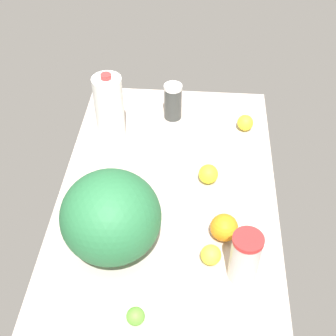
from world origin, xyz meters
The scene contains 10 objects.
countertop centered at (0.00, 0.00, 1.50)cm, with size 120.00×76.00×3.00cm, color #BAAA9D.
shaker_bottle centered at (40.98, 1.13, 10.80)cm, with size 7.36×7.36×15.53cm.
watermelon centered at (-25.92, 15.02, 16.86)cm, with size 30.16×30.16×27.71cm, color #286E3F.
tumbler_cup centered at (-33.96, -24.71, 12.05)cm, with size 8.89×8.89×18.01cm.
milk_jug centered at (27.15, 24.38, 16.48)cm, with size 10.99×10.99×28.52cm.
lemon_near_front centered at (4.65, -14.02, 6.50)cm, with size 7.01×7.01×7.01cm, color yellow.
lime_by_jug centered at (-51.08, 5.01, 5.59)cm, with size 5.18×5.18×5.18cm, color #5FAB36.
lemon_far_back centered at (35.20, -28.33, 6.21)cm, with size 6.42×6.42×6.42cm, color yellow.
orange_loose centered at (-19.86, -19.28, 7.46)cm, with size 8.91×8.91×8.91cm, color orange.
lemon_beside_bowl centered at (-29.67, -15.29, 6.19)cm, with size 6.37×6.37×6.37cm, color yellow.
Camera 1 is at (-113.36, -8.66, 123.78)cm, focal length 50.00 mm.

